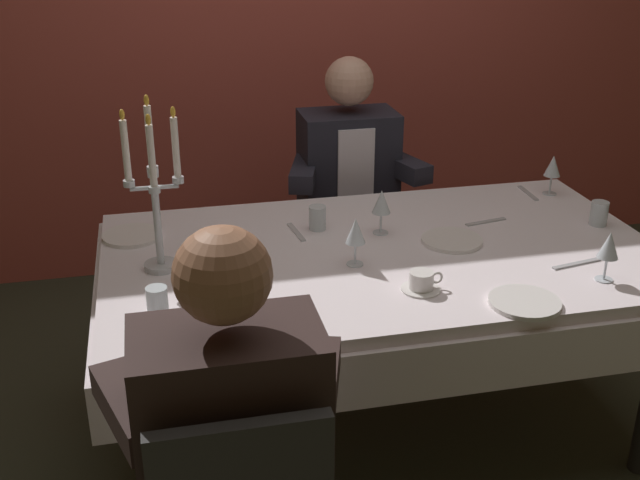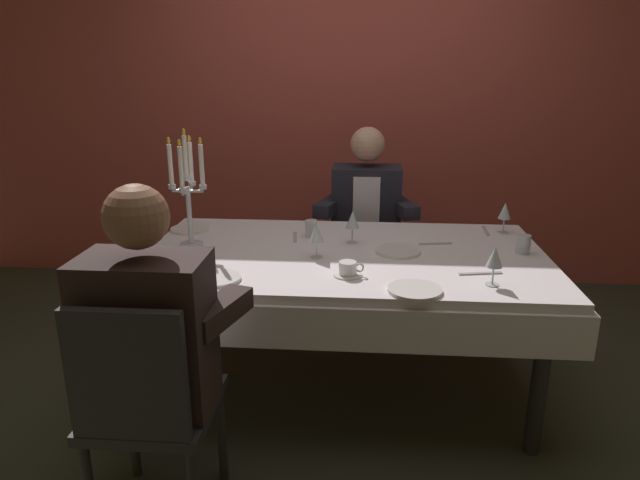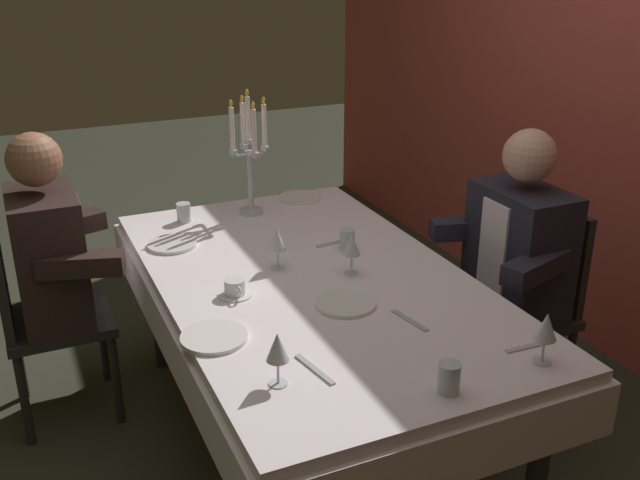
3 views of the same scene
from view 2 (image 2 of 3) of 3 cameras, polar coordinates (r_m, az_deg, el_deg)
name	(u,v)px [view 2 (image 2 of 3)]	position (r m, az deg, el deg)	size (l,w,h in m)	color
ground_plane	(343,388)	(2.99, 2.30, -14.78)	(12.00, 12.00, 0.00)	#363A2B
back_wall	(354,100)	(4.20, 3.46, 14.00)	(6.00, 0.12, 2.70)	#C54E44
dining_table	(344,275)	(2.72, 2.46, -3.61)	(1.94, 1.14, 0.74)	white
candelabra	(188,193)	(2.75, -13.27, 4.70)	(0.19, 0.19, 0.57)	silver
dinner_plate_0	(190,229)	(3.10, -13.04, 1.09)	(0.21, 0.21, 0.01)	white
dinner_plate_1	(398,251)	(2.69, 7.94, -1.12)	(0.22, 0.22, 0.01)	white
dinner_plate_2	(415,290)	(2.24, 9.60, -5.01)	(0.22, 0.22, 0.01)	white
dinner_plate_3	(216,278)	(2.37, -10.47, -3.85)	(0.20, 0.20, 0.01)	white
wine_glass_0	(353,220)	(2.78, 3.32, 2.00)	(0.07, 0.07, 0.16)	silver
wine_glass_1	(495,258)	(2.35, 17.31, -1.78)	(0.07, 0.07, 0.16)	silver
wine_glass_2	(316,234)	(2.56, -0.36, 0.65)	(0.07, 0.07, 0.16)	silver
wine_glass_3	(505,212)	(3.10, 18.26, 2.76)	(0.07, 0.07, 0.16)	silver
water_tumbler_0	(311,229)	(2.90, -0.89, 1.16)	(0.06, 0.06, 0.09)	silver
water_tumbler_1	(165,259)	(2.54, -15.43, -1.90)	(0.06, 0.06, 0.09)	silver
water_tumbler_2	(523,244)	(2.81, 19.96, -0.41)	(0.06, 0.06, 0.09)	silver
coffee_cup_0	(348,269)	(2.37, 2.86, -3.00)	(0.13, 0.12, 0.06)	white
fork_0	(486,231)	(3.14, 16.48, 0.91)	(0.17, 0.02, 0.01)	#B7B7BC
knife_1	(480,273)	(2.49, 15.96, -3.28)	(0.19, 0.02, 0.01)	#B7B7BC
fork_2	(435,244)	(2.85, 11.63, -0.37)	(0.17, 0.02, 0.01)	#B7B7BC
fork_3	(295,237)	(2.90, -2.55, 0.32)	(0.17, 0.02, 0.01)	#B7B7BC
seated_diner_0	(147,332)	(1.99, -17.16, -8.96)	(0.63, 0.48, 1.24)	#282626
seated_diner_1	(366,208)	(3.53, 4.70, 3.23)	(0.63, 0.48, 1.24)	#282626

